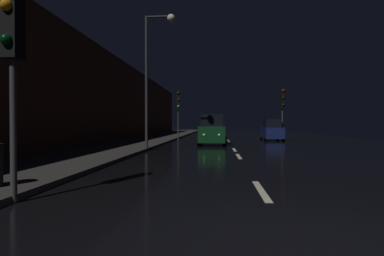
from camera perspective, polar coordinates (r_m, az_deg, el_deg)
The scene contains 10 objects.
ground at distance 28.69m, azimuth 6.60°, elevation -2.26°, with size 26.52×84.00×0.02m, color black.
sidewalk_left at distance 29.31m, azimuth -7.33°, elevation -2.03°, with size 4.40×84.00×0.15m, color #33302D.
building_facade_left at distance 26.67m, azimuth -14.42°, elevation 5.11°, with size 0.80×63.00×7.07m, color #472319.
lane_centerline at distance 23.22m, azimuth 7.07°, elevation -2.94°, with size 0.16×38.48×0.01m.
traffic_light_far_left at distance 30.27m, azimuth -2.53°, elevation 4.45°, with size 0.37×0.48×4.76m.
traffic_light_far_right at distance 28.82m, azimuth 16.18°, elevation 4.59°, with size 0.38×0.48×4.75m.
traffic_light_near_left at distance 7.07m, azimuth -30.02°, elevation 15.76°, with size 0.31×0.46×4.65m.
streetlamp_overhead at distance 18.00m, azimuth -6.92°, elevation 11.98°, with size 1.70×0.44×7.62m.
car_approaching_headlights at distance 22.72m, azimuth 3.68°, elevation -0.53°, with size 1.99×4.32×2.17m.
car_parked_right_far at distance 29.27m, azimuth 14.36°, elevation -0.48°, with size 1.76×3.81×1.92m.
Camera 1 is at (-0.99, -4.14, 1.52)m, focal length 29.23 mm.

